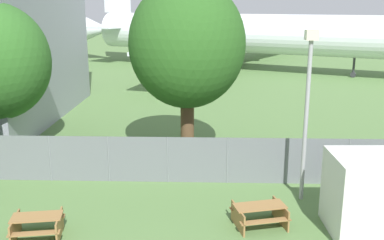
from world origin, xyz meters
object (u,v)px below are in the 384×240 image
Objects in this scene: airplane at (241,34)px; picnic_bench_near_cabin at (37,224)px; tree_left_of_cabin at (187,45)px; picnic_bench_open_grass at (259,213)px.

airplane is 40.22m from picnic_bench_near_cabin.
picnic_bench_near_cabin is 0.21× the size of tree_left_of_cabin.
picnic_bench_open_grass is 8.78m from tree_left_of_cabin.
tree_left_of_cabin is at bearing 113.08° from picnic_bench_open_grass.
picnic_bench_near_cabin and picnic_bench_open_grass have the same top height.
airplane is at bearing 81.30° from tree_left_of_cabin.
tree_left_of_cabin is (4.61, 7.59, 5.17)m from picnic_bench_near_cabin.
airplane is at bearing 76.43° from picnic_bench_near_cabin.
tree_left_of_cabin is (-4.79, -31.34, 1.50)m from airplane.
airplane is 38.10m from picnic_bench_open_grass.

